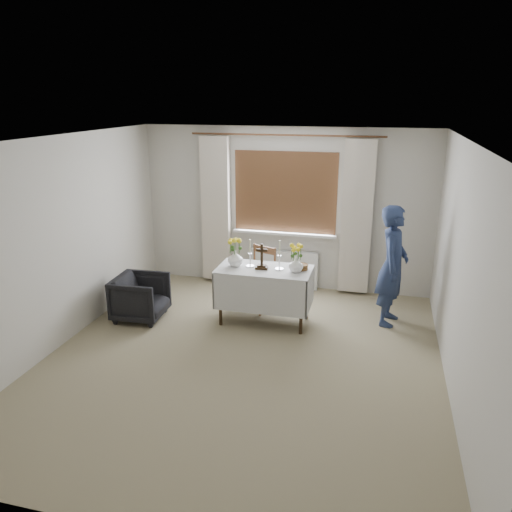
{
  "coord_description": "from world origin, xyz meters",
  "views": [
    {
      "loc": [
        1.43,
        -4.94,
        2.92
      ],
      "look_at": [
        -0.05,
        0.87,
        0.99
      ],
      "focal_mm": 35.0,
      "sensor_mm": 36.0,
      "label": 1
    }
  ],
  "objects": [
    {
      "name": "candlestick_left",
      "position": [
        -0.19,
        1.11,
        0.95
      ],
      "size": [
        0.13,
        0.13,
        0.37
      ],
      "primitive_type": null,
      "rotation": [
        0.0,
        0.0,
        -0.29
      ],
      "color": "silver",
      "rests_on": "altar_table"
    },
    {
      "name": "wooden_chair",
      "position": [
        -0.19,
        1.49,
        0.45
      ],
      "size": [
        0.54,
        0.54,
        0.9
      ],
      "primitive_type": null,
      "rotation": [
        0.0,
        0.0,
        -0.38
      ],
      "color": "brown",
      "rests_on": "ground"
    },
    {
      "name": "ground",
      "position": [
        0.0,
        0.0,
        0.0
      ],
      "size": [
        5.0,
        5.0,
        0.0
      ],
      "primitive_type": "plane",
      "color": "gray",
      "rests_on": "ground"
    },
    {
      "name": "candlestick_right",
      "position": [
        0.21,
        1.09,
        0.96
      ],
      "size": [
        0.13,
        0.13,
        0.39
      ],
      "primitive_type": null,
      "rotation": [
        0.0,
        0.0,
        0.2
      ],
      "color": "silver",
      "rests_on": "altar_table"
    },
    {
      "name": "armchair",
      "position": [
        -1.65,
        0.77,
        0.31
      ],
      "size": [
        0.7,
        0.68,
        0.61
      ],
      "primitive_type": "imported",
      "rotation": [
        0.0,
        0.0,
        1.62
      ],
      "color": "black",
      "rests_on": "ground"
    },
    {
      "name": "altar_table",
      "position": [
        0.01,
        1.07,
        0.38
      ],
      "size": [
        1.24,
        0.64,
        0.76
      ],
      "primitive_type": "cube",
      "color": "silver",
      "rests_on": "ground"
    },
    {
      "name": "wooden_cross",
      "position": [
        -0.02,
        1.06,
        0.93
      ],
      "size": [
        0.17,
        0.13,
        0.34
      ],
      "primitive_type": null,
      "rotation": [
        0.0,
        0.0,
        0.1
      ],
      "color": "black",
      "rests_on": "altar_table"
    },
    {
      "name": "flower_vase_right",
      "position": [
        0.43,
        1.05,
        0.86
      ],
      "size": [
        0.22,
        0.22,
        0.2
      ],
      "primitive_type": "imported",
      "rotation": [
        0.0,
        0.0,
        -0.21
      ],
      "color": "white",
      "rests_on": "altar_table"
    },
    {
      "name": "radiator",
      "position": [
        0.0,
        2.42,
        0.3
      ],
      "size": [
        1.1,
        0.1,
        0.6
      ],
      "primitive_type": "cube",
      "color": "silver",
      "rests_on": "ground"
    },
    {
      "name": "flower_vase_left",
      "position": [
        -0.39,
        1.09,
        0.87
      ],
      "size": [
        0.26,
        0.26,
        0.21
      ],
      "primitive_type": "imported",
      "rotation": [
        0.0,
        0.0,
        0.35
      ],
      "color": "white",
      "rests_on": "altar_table"
    },
    {
      "name": "person",
      "position": [
        1.64,
        1.48,
        0.81
      ],
      "size": [
        0.48,
        0.64,
        1.61
      ],
      "primitive_type": "imported",
      "rotation": [
        0.0,
        0.0,
        1.4
      ],
      "color": "navy",
      "rests_on": "ground"
    },
    {
      "name": "wicker_basket",
      "position": [
        0.48,
        1.17,
        0.8
      ],
      "size": [
        0.22,
        0.22,
        0.07
      ],
      "primitive_type": "cylinder",
      "rotation": [
        0.0,
        0.0,
        0.19
      ],
      "color": "brown",
      "rests_on": "altar_table"
    }
  ]
}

